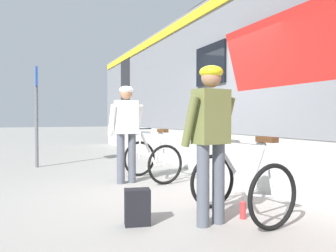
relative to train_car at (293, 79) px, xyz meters
name	(u,v)px	position (x,y,z in m)	size (l,w,h in m)	color
ground_plane	(170,192)	(-2.83, -0.34, -1.97)	(80.00, 80.00, 0.00)	gray
train_car	(293,79)	(0.00, 0.00, 0.00)	(3.26, 19.59, 3.88)	slate
cyclist_near_in_olive	(211,130)	(-3.06, -2.01, -0.91)	(0.64, 0.37, 1.76)	#4C515B
cyclist_far_in_white	(126,125)	(-3.26, 0.66, -0.91)	(0.64, 0.36, 1.76)	#4C515B
bicycle_near_silver	(240,184)	(-2.62, -1.93, -1.56)	(0.84, 1.15, 0.99)	black
bicycle_far_white	(152,159)	(-2.73, 0.77, -1.56)	(0.86, 1.16, 0.99)	black
backpack_on_platform	(137,207)	(-3.81, -1.70, -1.77)	(0.28, 0.18, 0.40)	black
water_bottle_near_the_bikes	(243,210)	(-2.60, -1.97, -1.87)	(0.07, 0.07, 0.20)	red
platform_sign_post	(36,99)	(-4.68, 3.40, -0.34)	(0.08, 0.70, 2.40)	#595B60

